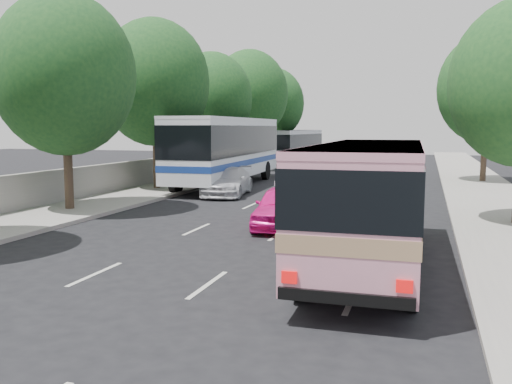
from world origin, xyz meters
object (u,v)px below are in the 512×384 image
at_px(pink_bus, 370,190).
at_px(white_pickup, 228,182).
at_px(tour_coach_rear, 296,144).
at_px(pink_taxi, 282,207).
at_px(tour_coach_front, 227,145).

xyz_separation_m(pink_bus, white_pickup, (-8.40, 12.27, -1.20)).
xyz_separation_m(white_pickup, tour_coach_rear, (-2.13, 24.08, 1.22)).
xyz_separation_m(pink_taxi, tour_coach_rear, (-7.10, 31.91, 1.21)).
distance_m(pink_taxi, tour_coach_rear, 32.72).
height_order(tour_coach_front, tour_coach_rear, tour_coach_front).
height_order(pink_bus, pink_taxi, pink_bus).
height_order(pink_bus, tour_coach_rear, tour_coach_rear).
xyz_separation_m(white_pickup, tour_coach_front, (-1.65, 4.39, 1.72)).
height_order(pink_taxi, tour_coach_rear, tour_coach_rear).
relative_size(pink_bus, pink_taxi, 2.27).
bearing_deg(pink_bus, pink_taxi, 126.52).
xyz_separation_m(pink_bus, tour_coach_rear, (-10.53, 36.35, 0.02)).
bearing_deg(pink_taxi, tour_coach_rear, 96.78).
relative_size(tour_coach_front, tour_coach_rear, 1.25).
distance_m(pink_bus, white_pickup, 14.92).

